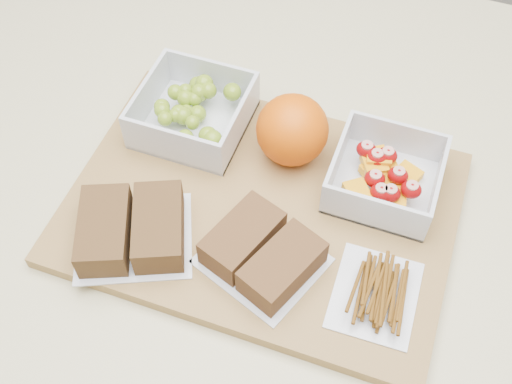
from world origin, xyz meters
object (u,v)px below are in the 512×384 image
orange (292,130)px  sandwich_bag_center (262,253)px  grape_container (195,111)px  pretzel_bag (376,290)px  cutting_board (261,208)px  fruit_container (384,177)px  sandwich_bag_left (132,229)px

orange → sandwich_bag_center: orange is taller
grape_container → pretzel_bag: 0.30m
cutting_board → sandwich_bag_center: sandwich_bag_center is taller
fruit_container → sandwich_bag_center: size_ratio=0.81×
grape_container → pretzel_bag: (0.26, -0.15, -0.01)m
pretzel_bag → grape_container: bearing=150.0°
sandwich_bag_left → pretzel_bag: 0.26m
cutting_board → sandwich_bag_left: (-0.11, -0.09, 0.03)m
sandwich_bag_center → cutting_board: bearing=110.2°
fruit_container → sandwich_bag_left: size_ratio=0.75×
fruit_container → sandwich_bag_center: fruit_container is taller
fruit_container → sandwich_bag_left: bearing=-146.0°
cutting_board → fruit_container: fruit_container is taller
sandwich_bag_left → pretzel_bag: size_ratio=1.50×
grape_container → sandwich_bag_left: 0.17m
sandwich_bag_center → pretzel_bag: size_ratio=1.39×
cutting_board → pretzel_bag: bearing=-24.9°
grape_container → sandwich_bag_center: 0.21m
cutting_board → sandwich_bag_center: 0.08m
pretzel_bag → sandwich_bag_center: bearing=-179.2°
sandwich_bag_left → sandwich_bag_center: size_ratio=1.08×
sandwich_bag_center → fruit_container: bearing=55.2°
grape_container → sandwich_bag_left: bearing=-89.1°
grape_container → orange: orange is taller
sandwich_bag_center → orange: bearing=96.7°
cutting_board → orange: 0.09m
fruit_container → orange: bearing=173.9°
grape_container → sandwich_bag_left: grape_container is taller
fruit_container → pretzel_bag: bearing=-79.4°
sandwich_bag_center → pretzel_bag: (0.12, 0.00, -0.01)m
cutting_board → fruit_container: 0.14m
cutting_board → grape_container: size_ratio=3.40×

